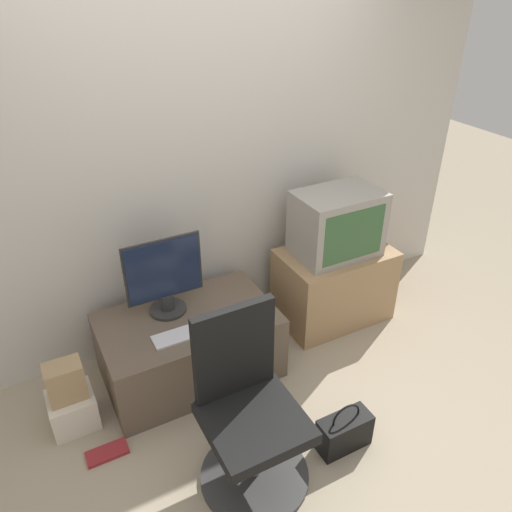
{
  "coord_description": "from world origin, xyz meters",
  "views": [
    {
      "loc": [
        -1.14,
        -1.58,
        2.44
      ],
      "look_at": [
        0.21,
        0.97,
        0.72
      ],
      "focal_mm": 35.0,
      "sensor_mm": 36.0,
      "label": 1
    }
  ],
  "objects_px": {
    "main_monitor": "(164,277)",
    "crt_tv": "(337,224)",
    "handbag": "(344,432)",
    "cardboard_box_lower": "(73,409)",
    "mouse": "(214,325)",
    "book": "(107,453)",
    "keyboard": "(180,335)",
    "office_chair": "(249,417)"
  },
  "relations": [
    {
      "from": "keyboard",
      "to": "book",
      "type": "bearing_deg",
      "value": -156.78
    },
    {
      "from": "main_monitor",
      "to": "office_chair",
      "type": "distance_m",
      "value": 1.04
    },
    {
      "from": "crt_tv",
      "to": "cardboard_box_lower",
      "type": "height_order",
      "value": "crt_tv"
    },
    {
      "from": "keyboard",
      "to": "book",
      "type": "xyz_separation_m",
      "value": [
        -0.57,
        -0.24,
        -0.46
      ]
    },
    {
      "from": "mouse",
      "to": "cardboard_box_lower",
      "type": "relative_size",
      "value": 0.2
    },
    {
      "from": "crt_tv",
      "to": "office_chair",
      "type": "xyz_separation_m",
      "value": [
        -1.18,
        -0.92,
        -0.41
      ]
    },
    {
      "from": "crt_tv",
      "to": "handbag",
      "type": "bearing_deg",
      "value": -121.29
    },
    {
      "from": "cardboard_box_lower",
      "to": "handbag",
      "type": "xyz_separation_m",
      "value": [
        1.34,
        -0.9,
        0.0
      ]
    },
    {
      "from": "book",
      "to": "keyboard",
      "type": "bearing_deg",
      "value": 23.22
    },
    {
      "from": "handbag",
      "to": "book",
      "type": "relative_size",
      "value": 1.39
    },
    {
      "from": "crt_tv",
      "to": "office_chair",
      "type": "distance_m",
      "value": 1.56
    },
    {
      "from": "crt_tv",
      "to": "main_monitor",
      "type": "bearing_deg",
      "value": 177.18
    },
    {
      "from": "cardboard_box_lower",
      "to": "handbag",
      "type": "distance_m",
      "value": 1.61
    },
    {
      "from": "keyboard",
      "to": "office_chair",
      "type": "xyz_separation_m",
      "value": [
        0.11,
        -0.7,
        -0.07
      ]
    },
    {
      "from": "keyboard",
      "to": "office_chair",
      "type": "relative_size",
      "value": 0.33
    },
    {
      "from": "cardboard_box_lower",
      "to": "book",
      "type": "bearing_deg",
      "value": -70.51
    },
    {
      "from": "cardboard_box_lower",
      "to": "office_chair",
      "type": "bearing_deg",
      "value": -44.58
    },
    {
      "from": "cardboard_box_lower",
      "to": "mouse",
      "type": "bearing_deg",
      "value": -5.76
    },
    {
      "from": "main_monitor",
      "to": "mouse",
      "type": "xyz_separation_m",
      "value": [
        0.2,
        -0.3,
        -0.24
      ]
    },
    {
      "from": "handbag",
      "to": "book",
      "type": "bearing_deg",
      "value": 154.69
    },
    {
      "from": "mouse",
      "to": "office_chair",
      "type": "xyz_separation_m",
      "value": [
        -0.11,
        -0.69,
        -0.08
      ]
    },
    {
      "from": "handbag",
      "to": "crt_tv",
      "type": "bearing_deg",
      "value": 58.71
    },
    {
      "from": "main_monitor",
      "to": "crt_tv",
      "type": "relative_size",
      "value": 0.87
    },
    {
      "from": "handbag",
      "to": "cardboard_box_lower",
      "type": "bearing_deg",
      "value": 146.13
    },
    {
      "from": "keyboard",
      "to": "handbag",
      "type": "height_order",
      "value": "keyboard"
    },
    {
      "from": "office_chair",
      "to": "book",
      "type": "distance_m",
      "value": 0.91
    },
    {
      "from": "office_chair",
      "to": "cardboard_box_lower",
      "type": "xyz_separation_m",
      "value": [
        -0.79,
        0.78,
        -0.3
      ]
    },
    {
      "from": "mouse",
      "to": "book",
      "type": "relative_size",
      "value": 0.22
    },
    {
      "from": "main_monitor",
      "to": "handbag",
      "type": "distance_m",
      "value": 1.41
    },
    {
      "from": "main_monitor",
      "to": "book",
      "type": "xyz_separation_m",
      "value": [
        -0.59,
        -0.53,
        -0.71
      ]
    },
    {
      "from": "main_monitor",
      "to": "cardboard_box_lower",
      "type": "xyz_separation_m",
      "value": [
        -0.71,
        -0.21,
        -0.61
      ]
    },
    {
      "from": "keyboard",
      "to": "mouse",
      "type": "relative_size",
      "value": 6.34
    },
    {
      "from": "main_monitor",
      "to": "cardboard_box_lower",
      "type": "height_order",
      "value": "main_monitor"
    },
    {
      "from": "mouse",
      "to": "book",
      "type": "distance_m",
      "value": 0.95
    },
    {
      "from": "main_monitor",
      "to": "keyboard",
      "type": "height_order",
      "value": "main_monitor"
    },
    {
      "from": "main_monitor",
      "to": "cardboard_box_lower",
      "type": "relative_size",
      "value": 1.99
    },
    {
      "from": "keyboard",
      "to": "office_chair",
      "type": "bearing_deg",
      "value": -81.19
    },
    {
      "from": "keyboard",
      "to": "mouse",
      "type": "distance_m",
      "value": 0.22
    },
    {
      "from": "handbag",
      "to": "main_monitor",
      "type": "bearing_deg",
      "value": 119.8
    },
    {
      "from": "mouse",
      "to": "crt_tv",
      "type": "bearing_deg",
      "value": 12.39
    },
    {
      "from": "cardboard_box_lower",
      "to": "handbag",
      "type": "bearing_deg",
      "value": -33.87
    },
    {
      "from": "main_monitor",
      "to": "crt_tv",
      "type": "bearing_deg",
      "value": -2.82
    }
  ]
}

